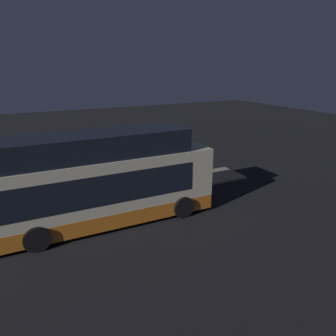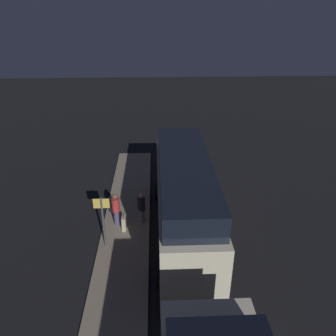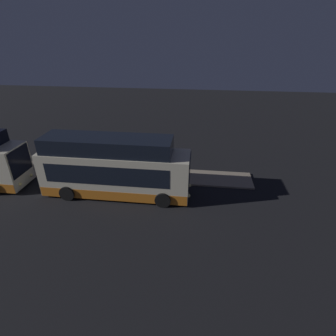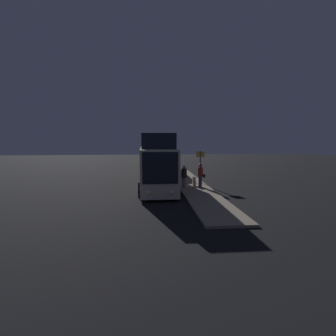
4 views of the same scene
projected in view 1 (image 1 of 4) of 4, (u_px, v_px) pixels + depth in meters
name	position (u px, v px, depth m)	size (l,w,h in m)	color
ground	(102.00, 222.00, 15.35)	(80.00, 80.00, 0.00)	black
platform	(88.00, 199.00, 17.71)	(20.00, 2.40, 0.13)	gray
bus_lead	(102.00, 184.00, 14.72)	(10.29, 2.75, 4.25)	beige
passenger_boarding	(101.00, 176.00, 18.21)	(0.56, 0.66, 1.82)	#4C476B
passenger_waiting	(111.00, 184.00, 17.19)	(0.52, 0.52, 1.71)	gray
suitcase	(96.00, 190.00, 17.84)	(0.42, 0.20, 0.97)	beige
sign_post	(66.00, 166.00, 17.52)	(0.10, 0.72, 2.71)	#4C4C51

